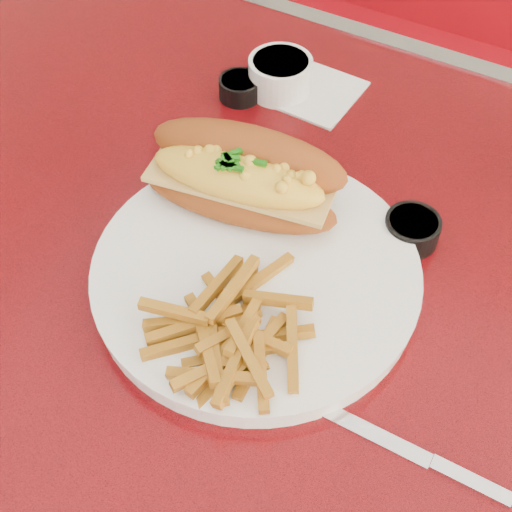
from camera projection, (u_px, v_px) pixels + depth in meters
The scene contains 11 objects.
diner_table at pixel (271, 337), 0.84m from camera, with size 1.23×0.83×0.77m.
booth_bench_far at pixel (449, 145), 1.54m from camera, with size 1.20×0.51×0.90m.
dinner_plate at pixel (256, 274), 0.68m from camera, with size 0.37×0.37×0.02m.
mac_hoagie at pixel (242, 176), 0.70m from camera, with size 0.22×0.13×0.09m.
fries_pile at pixel (239, 325), 0.62m from camera, with size 0.12×0.11×0.04m, color #C48221, non-canonical shape.
fork at pixel (241, 226), 0.71m from camera, with size 0.05×0.16×0.00m.
gravy_ramekin at pixel (280, 74), 0.87m from camera, with size 0.09×0.09×0.04m.
sauce_cup_left at pixel (240, 87), 0.87m from camera, with size 0.06×0.06×0.03m.
sauce_cup_right at pixel (412, 229), 0.72m from camera, with size 0.07×0.07×0.03m.
knife at pixel (421, 457), 0.58m from camera, with size 0.18×0.01×0.01m.
paper_napkin at pixel (313, 92), 0.88m from camera, with size 0.11×0.11×0.00m, color white.
Camera 1 is at (0.21, -0.41, 1.32)m, focal length 50.00 mm.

